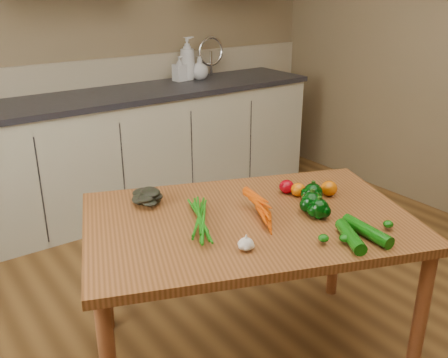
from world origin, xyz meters
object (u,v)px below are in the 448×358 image
Objects in this scene: soap_bottle_a at (187,58)px; tomato_b at (298,190)px; soap_bottle_c at (200,68)px; pepper_c at (319,209)px; table at (249,234)px; zucchini_a at (367,231)px; garlic_bulb at (246,244)px; tomato_c at (329,188)px; pepper_b at (313,193)px; carrot_bunch at (241,213)px; zucchini_b at (351,236)px; tomato_a at (287,187)px; soap_bottle_b at (179,69)px; pepper_a at (312,202)px; leafy_greens at (148,194)px.

tomato_b is at bearing 159.59° from soap_bottle_a.
pepper_c is at bearing 50.48° from soap_bottle_c.
zucchini_a is at bearing -35.49° from table.
garlic_bulb is 0.64m from tomato_c.
garlic_bulb is 0.65× the size of pepper_b.
soap_bottle_c reaches higher than zucchini_a.
zucchini_b is at bearing -39.68° from carrot_bunch.
tomato_a is at bearing 75.92° from zucchini_b.
soap_bottle_b is 2.19m from pepper_a.
pepper_a is 0.28m from zucchini_a.
table is 0.29m from garlic_bulb.
garlic_bulb is at bearing -109.45° from table.
tomato_b is (0.60, -0.32, -0.02)m from leafy_greens.
zucchini_a is (0.26, -0.40, 0.11)m from table.
pepper_a is at bearing 50.27° from soap_bottle_c.
table is 8.70× the size of soap_bottle_c.
soap_bottle_b is 2.46m from zucchini_a.
soap_bottle_a is 1.85× the size of soap_bottle_c.
carrot_bunch is 4.39× the size of garlic_bulb.
soap_bottle_b is 2.32× the size of pepper_c.
zucchini_b reaches higher than garlic_bulb.
tomato_c is (-0.59, -1.99, -0.23)m from soap_bottle_c.
tomato_c reaches higher than tomato_a.
soap_bottle_b reaches higher than pepper_c.
soap_bottle_b is 2.56× the size of tomato_c.
pepper_b reaches higher than tomato_c.
soap_bottle_b is at bearing 86.78° from carrot_bunch.
soap_bottle_a is at bearing 63.21° from garlic_bulb.
tomato_c is (0.14, -0.13, 0.00)m from tomato_a.
tomato_c is (0.44, -0.03, 0.12)m from table.
soap_bottle_c is 2.05× the size of pepper_b.
soap_bottle_a is 2.25m from carrot_bunch.
zucchini_a is at bearing 159.75° from soap_bottle_b.
leafy_greens is 0.84× the size of zucchini_a.
leafy_greens is 0.94m from zucchini_a.
leafy_greens is 3.37× the size of garlic_bulb.
tomato_c is at bearing 15.88° from garlic_bulb.
soap_bottle_a is 0.11m from soap_bottle_b.
soap_bottle_b is at bearing 78.52° from tomato_c.
soap_bottle_a reaches higher than zucchini_b.
pepper_b is (0.32, -0.04, 0.12)m from table.
tomato_b is 0.46m from zucchini_b.
tomato_b is at bearing 71.82° from zucchini_b.
pepper_a is at bearing -115.18° from tomato_b.
tomato_c is at bearing 54.50° from soap_bottle_c.
pepper_b reaches higher than pepper_c.
zucchini_a is at bearing -31.41° from carrot_bunch.
table is 18.65× the size of pepper_c.
zucchini_b is (0.35, -0.18, 0.00)m from garlic_bulb.
tomato_c is (0.62, 0.18, 0.01)m from garlic_bulb.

